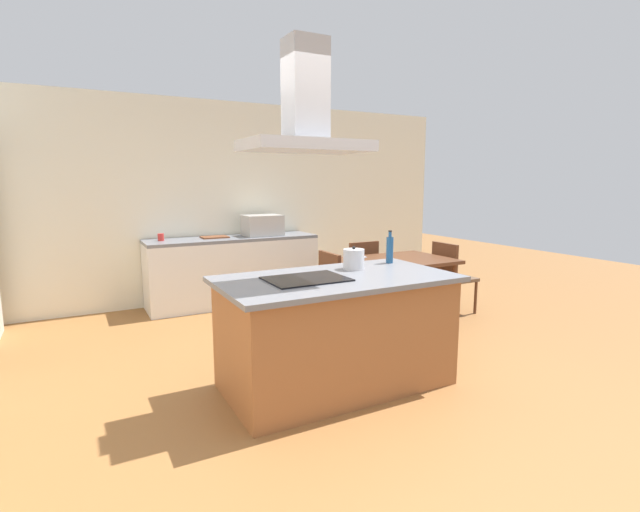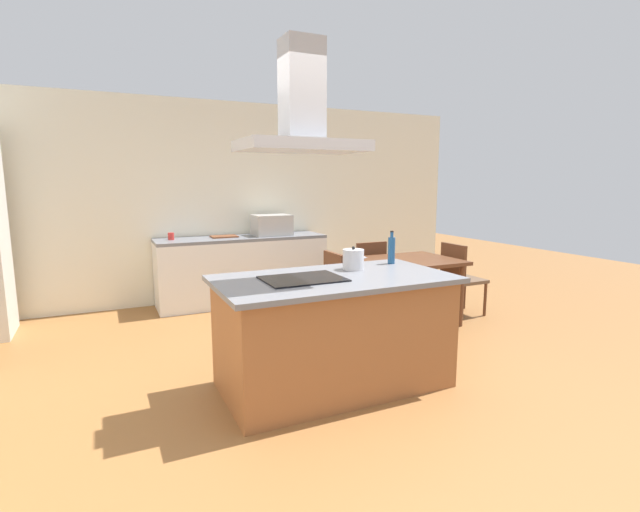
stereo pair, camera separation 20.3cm
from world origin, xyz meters
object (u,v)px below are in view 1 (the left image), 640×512
chair_at_right_end (450,273)px  dining_table (391,267)px  cutting_board (215,237)px  chair_facing_back_wall (359,271)px  cooktop (306,279)px  countertop_microwave (262,225)px  coffee_mug_red (161,237)px  tea_kettle (354,259)px  chair_at_left_end (321,289)px  range_hood (306,116)px  olive_oil_bottle (390,249)px

chair_at_right_end → dining_table: bearing=180.0°
cutting_board → chair_facing_back_wall: cutting_board is taller
cooktop → chair_at_right_end: size_ratio=0.67×
countertop_microwave → chair_at_right_end: size_ratio=0.56×
coffee_mug_red → dining_table: coffee_mug_red is taller
coffee_mug_red → dining_table: 2.87m
tea_kettle → chair_at_left_end: size_ratio=0.26×
tea_kettle → coffee_mug_red: size_ratio=2.56×
cutting_board → dining_table: 2.37m
coffee_mug_red → chair_at_left_end: coffee_mug_red is taller
cooktop → chair_at_right_end: 2.84m
cooktop → chair_facing_back_wall: (1.66, 1.81, -0.40)m
coffee_mug_red → chair_facing_back_wall: coffee_mug_red is taller
coffee_mug_red → chair_at_left_end: bearing=-54.0°
countertop_microwave → chair_at_right_end: bearing=-43.9°
cooktop → chair_at_right_end: (2.57, 1.14, -0.40)m
dining_table → chair_facing_back_wall: bearing=90.0°
range_hood → olive_oil_bottle: bearing=16.6°
tea_kettle → chair_at_right_end: bearing=25.1°
tea_kettle → range_hood: (-0.55, -0.20, 1.12)m
chair_at_left_end → chair_facing_back_wall: (0.92, 0.67, 0.00)m
cooktop → dining_table: 2.03m
countertop_microwave → tea_kettle: bearing=-94.6°
cutting_board → chair_at_left_end: 1.93m
coffee_mug_red → cutting_board: 0.68m
tea_kettle → chair_at_left_end: (0.19, 0.95, -0.48)m
cutting_board → dining_table: (1.54, -1.79, -0.24)m
cutting_board → chair_at_right_end: cutting_board is taller
olive_oil_bottle → dining_table: (0.66, 0.85, -0.36)m
coffee_mug_red → chair_facing_back_wall: 2.53m
chair_facing_back_wall → olive_oil_bottle: bearing=-113.5°
cutting_board → chair_at_left_end: size_ratio=0.38×
chair_at_right_end → chair_facing_back_wall: bearing=144.0°
cutting_board → range_hood: 3.17m
chair_at_right_end → chair_at_left_end: bearing=180.0°
chair_at_left_end → range_hood: range_hood is taller
coffee_mug_red → range_hood: size_ratio=0.10×
cooktop → tea_kettle: tea_kettle is taller
countertop_microwave → chair_at_left_end: size_ratio=0.56×
tea_kettle → countertop_microwave: 2.69m
olive_oil_bottle → coffee_mug_red: olive_oil_bottle is taller
tea_kettle → coffee_mug_red: bearing=112.1°
cooktop → countertop_microwave: bearing=75.1°
chair_at_right_end → cutting_board: bearing=144.0°
tea_kettle → cooktop: bearing=-160.1°
coffee_mug_red → chair_facing_back_wall: size_ratio=0.10×
countertop_microwave → coffee_mug_red: size_ratio=5.56×
tea_kettle → olive_oil_bottle: olive_oil_bottle is taller
cooktop → coffee_mug_red: size_ratio=6.67×
olive_oil_bottle → coffee_mug_red: size_ratio=3.31×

